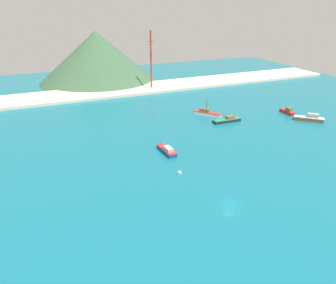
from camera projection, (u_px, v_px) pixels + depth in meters
name	position (u px, v px, depth m)	size (l,w,h in m)	color
ground	(173.00, 153.00, 101.66)	(260.00, 280.00, 0.50)	#146B7F
fishing_boat_1	(227.00, 120.00, 126.59)	(10.65, 3.09, 2.27)	#232328
fishing_boat_6	(167.00, 150.00, 101.09)	(2.90, 8.84, 2.53)	#14478C
fishing_boat_7	(287.00, 111.00, 135.33)	(2.03, 7.09, 2.60)	red
fishing_boat_8	(310.00, 118.00, 127.23)	(9.17, 9.01, 2.92)	brown
fishing_boat_9	(207.00, 113.00, 133.57)	(8.54, 9.91, 6.40)	silver
buoy_0	(154.00, 116.00, 132.81)	(0.64, 0.64, 0.64)	red
buoy_1	(180.00, 173.00, 89.50)	(1.06, 1.06, 1.06)	silver
beach_strip	(107.00, 92.00, 164.97)	(247.00, 21.42, 1.20)	beige
hill_central	(97.00, 57.00, 184.18)	(61.81, 61.81, 26.25)	#3D6042
radio_tower	(151.00, 60.00, 165.58)	(2.82, 2.25, 28.16)	#B7332D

